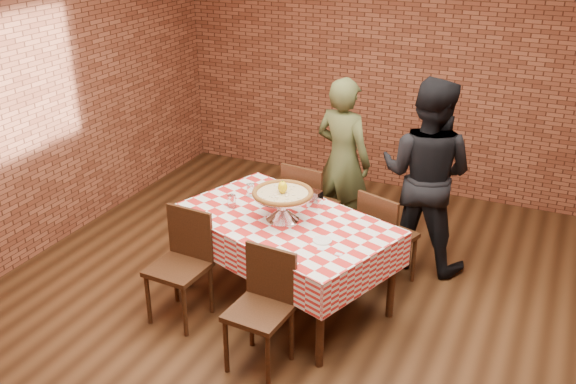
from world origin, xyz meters
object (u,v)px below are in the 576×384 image
Objects in this scene: chair_far_right at (388,237)px; diner_black at (426,175)px; table at (285,261)px; chair_near_right at (259,314)px; water_glass_left at (232,201)px; chair_near_left at (178,269)px; water_glass_right at (251,190)px; condiment_caddy at (315,199)px; pizza_stand at (283,207)px; chair_far_left at (311,206)px; diner_olive at (343,160)px; pizza at (283,194)px.

chair_far_right is 0.50× the size of diner_black.
chair_near_right is at bearing -77.52° from table.
diner_black is at bearing 38.64° from water_glass_left.
water_glass_right is at bearing 80.02° from chair_near_left.
table is 11.39× the size of condiment_caddy.
water_glass_left is at bearing 177.74° from pizza_stand.
water_glass_right is 1.23m from chair_far_right.
chair_far_left is 1.10m from diner_black.
chair_near_left is at bearing -103.51° from water_glass_right.
diner_olive is at bearing 89.13° from table.
chair_far_right is 0.99m from diner_olive.
pizza is 0.36m from condiment_caddy.
chair_far_right is (0.49, 1.46, -0.00)m from chair_near_right.
pizza_stand is 1.03m from chair_far_right.
chair_far_right is (0.54, 0.34, -0.39)m from condiment_caddy.
chair_near_right is (0.05, -1.12, -0.39)m from condiment_caddy.
chair_near_left is 1.99m from diner_olive.
pizza_stand is 0.52m from water_glass_right.
pizza_stand reaches higher than chair_near_right.
chair_near_left is 0.99× the size of chair_far_left.
pizza_stand is at bearing 0.00° from pizza.
water_glass_right is at bearing 82.10° from water_glass_left.
pizza is at bearing 105.60° from chair_far_left.
condiment_caddy is at bearing 51.05° from chair_near_left.
pizza is 0.55× the size of chair_near_right.
condiment_caddy is (0.14, 0.29, 0.46)m from table.
diner_black is (1.00, 0.17, 0.42)m from chair_far_left.
water_glass_left is 1.00× the size of water_glass_right.
condiment_caddy is 0.16× the size of chair_far_left.
condiment_caddy is 0.99m from diner_olive.
table is 0.86m from chair_near_left.
chair_near_right is 0.50× the size of diner_black.
pizza_stand is 1.28m from diner_olive.
water_glass_right is 0.58m from condiment_caddy.
chair_far_left is 1.03× the size of chair_far_right.
diner_black is at bearing 51.71° from table.
pizza is at bearing -107.79° from condiment_caddy.
chair_near_left is 2.27m from diner_black.
condiment_caddy is 0.17× the size of chair_near_left.
chair_near_left is at bearing 166.65° from chair_near_right.
chair_far_right is (1.16, 0.61, -0.37)m from water_glass_left.
chair_near_left is at bearing -138.88° from table.
diner_black is at bearing 57.26° from condiment_caddy.
chair_near_right is at bearing -13.92° from chair_near_left.
chair_near_right reaches higher than chair_far_right.
pizza reaches higher than water_glass_left.
condiment_caddy is at bearing 96.47° from chair_near_right.
table is 0.60m from pizza.
diner_olive is at bearing 68.30° from water_glass_left.
condiment_caddy is at bearing 24.05° from water_glass_left.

